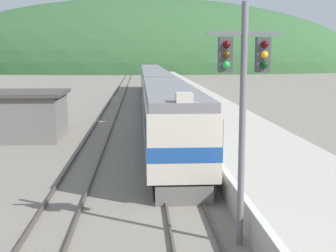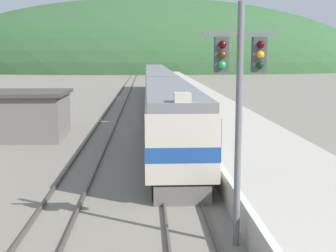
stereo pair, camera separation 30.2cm
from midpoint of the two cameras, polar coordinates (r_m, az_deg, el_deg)
name	(u,v)px [view 1 (the left image)]	position (r m, az deg, el deg)	size (l,w,h in m)	color
track_main	(150,89)	(77.20, -2.30, 4.51)	(1.52, 180.00, 0.16)	#4C443D
track_siding	(122,89)	(77.25, -5.76, 4.47)	(1.52, 180.00, 0.16)	#4C443D
platform	(191,97)	(57.54, 2.66, 3.51)	(5.81, 140.00, 1.11)	#BCB5A5
distant_hills	(145,71)	(166.55, -2.93, 6.76)	(160.00, 72.00, 49.86)	#335B33
express_train_lead_car	(169,116)	(27.46, -0.22, 1.19)	(2.93, 20.30, 4.36)	black
carriage_second	(156,89)	(49.20, -1.66, 4.53)	(2.92, 21.21, 4.00)	black
carriage_third	(151,78)	(71.24, -2.22, 5.84)	(2.92, 21.21, 4.00)	black
signal_mast_main	(243,90)	(13.86, 8.56, 4.41)	(2.20, 0.42, 7.30)	slate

